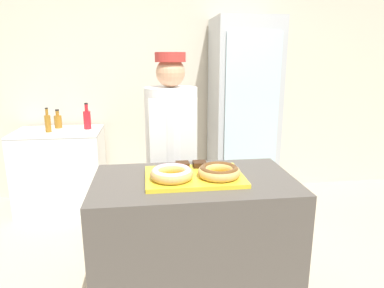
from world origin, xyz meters
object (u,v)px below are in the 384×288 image
Objects in this scene: serving_tray at (194,177)px; brownie_back_left at (183,165)px; brownie_back_right at (200,164)px; baker_person at (172,156)px; beverage_fridge at (243,113)px; bottle_amber at (58,121)px; chest_freezer at (61,170)px; bottle_red at (87,119)px; bottle_amber_b at (48,123)px; donut_chocolate_glaze at (219,171)px; donut_light_glaze at (172,173)px.

brownie_back_left reaches higher than serving_tray.
brownie_back_right is 0.05× the size of baker_person.
serving_tray is 0.16m from brownie_back_left.
brownie_back_right is 0.04× the size of beverage_fridge.
baker_person reaches higher than bottle_amber.
chest_freezer is 4.34× the size of bottle_amber.
beverage_fridge reaches higher than serving_tray.
brownie_back_left is 1.00× the size of brownie_back_right.
bottle_red is 0.38m from bottle_amber_b.
donut_chocolate_glaze reaches higher than serving_tray.
beverage_fridge is at bearing 63.28° from donut_light_glaze.
brownie_back_right is at bearing 69.83° from serving_tray.
beverage_fridge is 2.02m from bottle_amber_b.
donut_light_glaze is at bearing 180.00° from donut_chocolate_glaze.
bottle_amber is at bearing 132.66° from baker_person.
brownie_back_left is 0.11m from brownie_back_right.
bottle_amber_b reaches higher than brownie_back_left.
chest_freezer is (-1.13, 1.61, -0.52)m from brownie_back_left.
serving_tray is at bearing -110.17° from brownie_back_right.
donut_light_glaze is 0.97× the size of bottle_amber_b.
donut_chocolate_glaze is 2.37m from bottle_amber.
brownie_back_left is 1.81m from beverage_fridge.
serving_tray is 2.01m from bottle_red.
bottle_amber is at bearing 123.12° from brownie_back_left.
donut_light_glaze is at bearing -68.07° from bottle_red.
donut_chocolate_glaze is (0.27, 0.00, 0.00)m from donut_light_glaze.
bottle_red reaches higher than donut_chocolate_glaze.
beverage_fridge reaches higher than bottle_amber.
beverage_fridge is at bearing 51.24° from baker_person.
bottle_red reaches higher than bottle_amber.
chest_freezer is at bearing -169.28° from bottle_red.
baker_person is 0.82× the size of beverage_fridge.
beverage_fridge is at bearing 65.81° from brownie_back_right.
bottle_amber is (-1.97, 0.15, -0.06)m from beverage_fridge.
brownie_back_left is 0.04× the size of beverage_fridge.
bottle_amber_b is at bearing 129.86° from brownie_back_right.
chest_freezer is 3.15× the size of bottle_red.
brownie_back_right is 2.09m from chest_freezer.
chest_freezer is at bearing 127.39° from brownie_back_right.
donut_light_glaze is 2.16m from chest_freezer.
beverage_fridge is 1.66m from bottle_red.
baker_person reaches higher than brownie_back_right.
serving_tray is 7.00× the size of brownie_back_right.
serving_tray is at bearing 21.45° from donut_light_glaze.
bottle_red reaches higher than donut_light_glaze.
baker_person reaches higher than donut_chocolate_glaze.
donut_light_glaze is 3.02× the size of brownie_back_right.
donut_chocolate_glaze is 0.28× the size of chest_freezer.
bottle_amber is 0.33m from bottle_red.
donut_chocolate_glaze reaches higher than chest_freezer.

